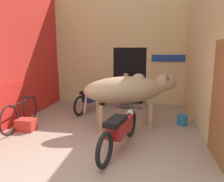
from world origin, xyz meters
TOP-DOWN VIEW (x-y plane):
  - ground_plane at (0.00, 0.00)m, footprint 30.00×30.00m
  - wall_left_shopfront at (-2.42, 2.39)m, footprint 0.25×4.79m
  - wall_back_with_doorway at (0.14, 5.03)m, footprint 4.66×0.93m
  - wall_right_with_door at (2.42, 2.35)m, footprint 0.22×4.79m
  - cow at (0.63, 2.18)m, footprint 2.38×1.41m
  - motorcycle_near at (0.56, 0.95)m, footprint 0.67×2.02m
  - motorcycle_far at (-0.70, 3.62)m, footprint 0.76×1.90m
  - bicycle at (-2.03, 1.75)m, footprint 0.44×1.69m
  - shopkeeper_seated at (0.33, 4.13)m, footprint 0.40×0.33m
  - plastic_stool at (0.08, 4.21)m, footprint 0.30×0.30m
  - crate at (-1.81, 1.61)m, footprint 0.44×0.32m
  - bucket at (1.98, 2.64)m, footprint 0.26×0.26m

SIDE VIEW (x-z plane):
  - ground_plane at x=0.00m, z-range 0.00..0.00m
  - bucket at x=1.98m, z-range 0.00..0.26m
  - crate at x=-1.81m, z-range 0.00..0.28m
  - plastic_stool at x=0.08m, z-range 0.02..0.44m
  - bicycle at x=-2.03m, z-range 0.00..0.72m
  - motorcycle_far at x=-0.70m, z-range 0.05..0.78m
  - motorcycle_near at x=0.56m, z-range 0.05..0.79m
  - shopkeeper_seated at x=0.33m, z-range 0.03..1.20m
  - cow at x=0.63m, z-range 0.28..1.67m
  - wall_back_with_doorway at x=0.14m, z-range -0.34..3.67m
  - wall_left_shopfront at x=-2.42m, z-range -0.07..3.94m
  - wall_right_with_door at x=2.42m, z-range -0.03..3.97m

